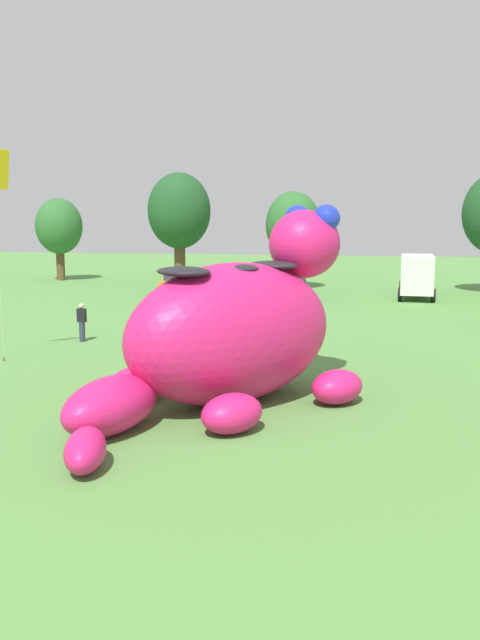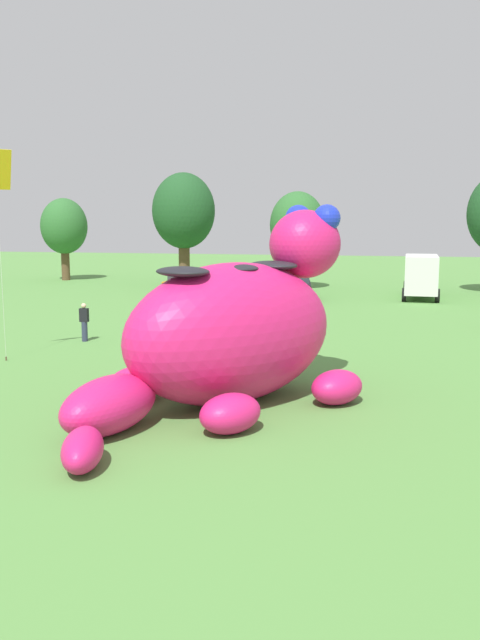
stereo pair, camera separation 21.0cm
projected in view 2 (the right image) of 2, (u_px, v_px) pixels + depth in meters
name	position (u px, v px, depth m)	size (l,w,h in m)	color
ground_plane	(201.00, 408.00, 19.03)	(160.00, 160.00, 0.00)	#568E42
giant_inflatable_creature	(233.00, 331.00, 19.36)	(8.03, 11.18, 5.86)	#E01E6B
car_orange	(183.00, 283.00, 46.61)	(2.00, 4.13, 1.72)	orange
car_silver	(245.00, 284.00, 45.91)	(2.37, 4.30, 1.72)	#B7BABF
car_black	(298.00, 286.00, 44.43)	(2.31, 4.27, 1.72)	black
box_truck	(421.00, 275.00, 44.91)	(2.58, 6.48, 2.95)	silver
tree_far_left	(64.00, 227.00, 57.51)	(4.03, 4.03, 7.16)	brown
tree_left	(184.00, 212.00, 53.59)	(5.13, 5.13, 9.10)	brown
tree_mid_left	(297.00, 226.00, 50.10)	(4.19, 4.19, 7.45)	brown
spectator_mid_field	(84.00, 322.00, 29.15)	(0.38, 0.26, 1.71)	#2D334C
spectator_wandering	(191.00, 290.00, 42.22)	(0.38, 0.26, 1.71)	#2D334C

